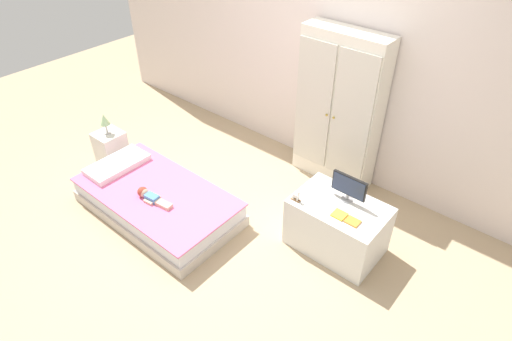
{
  "coord_description": "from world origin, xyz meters",
  "views": [
    {
      "loc": [
        2.1,
        -2.01,
        2.88
      ],
      "look_at": [
        0.12,
        0.34,
        0.57
      ],
      "focal_mm": 30.23,
      "sensor_mm": 36.0,
      "label": 1
    }
  ],
  "objects_px": {
    "doll": "(148,195)",
    "book_yellow": "(339,215)",
    "table_lamp": "(105,120)",
    "bed": "(158,202)",
    "tv_stand": "(337,226)",
    "book_orange": "(353,222)",
    "nightstand": "(111,148)",
    "tv_monitor": "(349,187)",
    "wardrobe": "(338,110)",
    "rocking_horse_toy": "(297,196)"
  },
  "relations": [
    {
      "from": "tv_stand",
      "to": "doll",
      "type": "bearing_deg",
      "value": -151.18
    },
    {
      "from": "bed",
      "to": "doll",
      "type": "xyz_separation_m",
      "value": [
        0.04,
        -0.11,
        0.17
      ]
    },
    {
      "from": "wardrobe",
      "to": "tv_stand",
      "type": "relative_size",
      "value": 2.03
    },
    {
      "from": "nightstand",
      "to": "tv_monitor",
      "type": "relative_size",
      "value": 1.26
    },
    {
      "from": "table_lamp",
      "to": "book_orange",
      "type": "xyz_separation_m",
      "value": [
        2.79,
        0.39,
        -0.06
      ]
    },
    {
      "from": "rocking_horse_toy",
      "to": "doll",
      "type": "bearing_deg",
      "value": -151.85
    },
    {
      "from": "tv_monitor",
      "to": "rocking_horse_toy",
      "type": "height_order",
      "value": "tv_monitor"
    },
    {
      "from": "nightstand",
      "to": "tv_monitor",
      "type": "height_order",
      "value": "tv_monitor"
    },
    {
      "from": "wardrobe",
      "to": "book_yellow",
      "type": "height_order",
      "value": "wardrobe"
    },
    {
      "from": "table_lamp",
      "to": "book_yellow",
      "type": "bearing_deg",
      "value": 8.35
    },
    {
      "from": "doll",
      "to": "rocking_horse_toy",
      "type": "height_order",
      "value": "rocking_horse_toy"
    },
    {
      "from": "book_yellow",
      "to": "doll",
      "type": "bearing_deg",
      "value": -155.56
    },
    {
      "from": "nightstand",
      "to": "book_yellow",
      "type": "height_order",
      "value": "book_yellow"
    },
    {
      "from": "tv_stand",
      "to": "rocking_horse_toy",
      "type": "distance_m",
      "value": 0.47
    },
    {
      "from": "tv_stand",
      "to": "nightstand",
      "type": "bearing_deg",
      "value": -168.93
    },
    {
      "from": "book_yellow",
      "to": "table_lamp",
      "type": "bearing_deg",
      "value": -171.65
    },
    {
      "from": "table_lamp",
      "to": "book_yellow",
      "type": "relative_size",
      "value": 2.11
    },
    {
      "from": "table_lamp",
      "to": "tv_monitor",
      "type": "height_order",
      "value": "tv_monitor"
    },
    {
      "from": "bed",
      "to": "book_yellow",
      "type": "relative_size",
      "value": 14.44
    },
    {
      "from": "nightstand",
      "to": "book_orange",
      "type": "relative_size",
      "value": 3.46
    },
    {
      "from": "doll",
      "to": "tv_stand",
      "type": "relative_size",
      "value": 0.5
    },
    {
      "from": "bed",
      "to": "wardrobe",
      "type": "bearing_deg",
      "value": 58.86
    },
    {
      "from": "bed",
      "to": "rocking_horse_toy",
      "type": "xyz_separation_m",
      "value": [
        1.25,
        0.53,
        0.4
      ]
    },
    {
      "from": "doll",
      "to": "book_yellow",
      "type": "bearing_deg",
      "value": 24.44
    },
    {
      "from": "bed",
      "to": "tv_stand",
      "type": "distance_m",
      "value": 1.73
    },
    {
      "from": "wardrobe",
      "to": "table_lamp",
      "type": "bearing_deg",
      "value": -145.42
    },
    {
      "from": "book_orange",
      "to": "doll",
      "type": "bearing_deg",
      "value": -157.13
    },
    {
      "from": "wardrobe",
      "to": "book_yellow",
      "type": "bearing_deg",
      "value": -56.62
    },
    {
      "from": "table_lamp",
      "to": "tv_stand",
      "type": "relative_size",
      "value": 0.3
    },
    {
      "from": "wardrobe",
      "to": "book_yellow",
      "type": "relative_size",
      "value": 14.44
    },
    {
      "from": "book_orange",
      "to": "nightstand",
      "type": "bearing_deg",
      "value": -172.01
    },
    {
      "from": "table_lamp",
      "to": "tv_monitor",
      "type": "bearing_deg",
      "value": 12.92
    },
    {
      "from": "tv_stand",
      "to": "rocking_horse_toy",
      "type": "height_order",
      "value": "rocking_horse_toy"
    },
    {
      "from": "bed",
      "to": "tv_stand",
      "type": "bearing_deg",
      "value": 24.85
    },
    {
      "from": "nightstand",
      "to": "tv_stand",
      "type": "xyz_separation_m",
      "value": [
        2.61,
        0.51,
        0.05
      ]
    },
    {
      "from": "doll",
      "to": "nightstand",
      "type": "height_order",
      "value": "nightstand"
    },
    {
      "from": "nightstand",
      "to": "book_orange",
      "type": "bearing_deg",
      "value": 7.99
    },
    {
      "from": "doll",
      "to": "tv_stand",
      "type": "bearing_deg",
      "value": 28.82
    },
    {
      "from": "rocking_horse_toy",
      "to": "tv_stand",
      "type": "bearing_deg",
      "value": 31.26
    },
    {
      "from": "doll",
      "to": "tv_monitor",
      "type": "height_order",
      "value": "tv_monitor"
    },
    {
      "from": "wardrobe",
      "to": "book_orange",
      "type": "bearing_deg",
      "value": -51.96
    },
    {
      "from": "tv_monitor",
      "to": "table_lamp",
      "type": "bearing_deg",
      "value": -167.08
    },
    {
      "from": "table_lamp",
      "to": "doll",
      "type": "bearing_deg",
      "value": -16.74
    },
    {
      "from": "bed",
      "to": "tv_monitor",
      "type": "relative_size",
      "value": 5.15
    },
    {
      "from": "bed",
      "to": "rocking_horse_toy",
      "type": "relative_size",
      "value": 15.38
    },
    {
      "from": "tv_monitor",
      "to": "book_yellow",
      "type": "relative_size",
      "value": 2.8
    },
    {
      "from": "tv_stand",
      "to": "book_orange",
      "type": "relative_size",
      "value": 6.96
    },
    {
      "from": "tv_monitor",
      "to": "rocking_horse_toy",
      "type": "xyz_separation_m",
      "value": [
        -0.32,
        -0.28,
        -0.1
      ]
    },
    {
      "from": "tv_monitor",
      "to": "tv_stand",
      "type": "bearing_deg",
      "value": -94.36
    },
    {
      "from": "tv_stand",
      "to": "rocking_horse_toy",
      "type": "bearing_deg",
      "value": -148.74
    }
  ]
}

